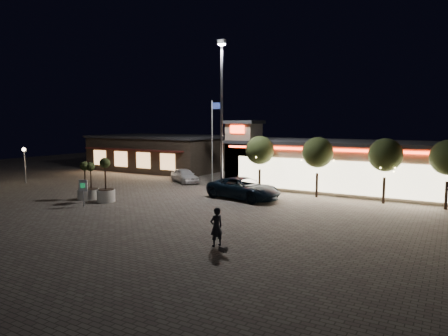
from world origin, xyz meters
The scene contains 17 objects.
ground centered at (0.00, 0.00, 0.00)m, with size 90.00×90.00×0.00m, color #645C51.
retail_building centered at (9.51, 15.82, 2.21)m, with size 20.40×8.40×6.10m.
restaurant_building centered at (-14.00, 19.97, 2.16)m, with size 16.40×11.00×4.30m.
floodlight_pole centered at (2.00, 8.00, 7.02)m, with size 0.60×0.40×12.38m.
flagpole centered at (-1.90, 13.00, 4.74)m, with size 0.95×0.10×8.00m.
lamp_post_west centered at (-18.00, 4.00, 2.46)m, with size 0.36×0.36×3.48m.
string_tree_a centered at (4.00, 11.00, 3.56)m, with size 2.42×2.42×4.79m.
string_tree_b centered at (9.00, 11.00, 3.56)m, with size 2.42×2.42×4.79m.
string_tree_c centered at (14.00, 11.00, 3.56)m, with size 2.42×2.42×4.79m.
pickup_truck centered at (4.31, 7.43, 0.83)m, with size 2.76×5.98×1.66m, color black.
white_sedan centered at (-4.62, 12.03, 0.71)m, with size 1.67×4.15×1.41m, color silver.
pedestrian centered at (8.64, -3.83, 0.94)m, with size 0.69×0.45×1.89m, color black.
dog centered at (9.64, -4.84, 0.30)m, with size 0.55×0.34×0.30m.
planter_left centered at (-6.17, 1.14, 0.91)m, with size 1.20×1.20×2.96m.
planter_mid centered at (-5.86, 1.43, 0.89)m, with size 1.17×1.17×2.88m.
planter_right centered at (-4.12, 1.29, 1.02)m, with size 1.35×1.35×3.32m.
valet_sign centered at (-4.17, -0.77, 1.34)m, with size 0.61×0.28×1.92m.
Camera 1 is at (18.29, -19.78, 5.91)m, focal length 32.00 mm.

